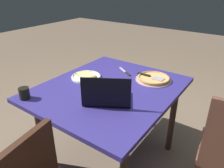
# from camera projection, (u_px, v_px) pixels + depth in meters

# --- Properties ---
(ground_plane) EXTENTS (12.00, 12.00, 0.00)m
(ground_plane) POSITION_uv_depth(u_px,v_px,m) (110.00, 156.00, 2.08)
(ground_plane) COLOR #7D6853
(dining_table) EXTENTS (1.18, 1.02, 0.75)m
(dining_table) POSITION_uv_depth(u_px,v_px,m) (109.00, 96.00, 1.78)
(dining_table) COLOR navy
(dining_table) RESTS_ON ground_plane
(laptop) EXTENTS (0.37, 0.41, 0.22)m
(laptop) POSITION_uv_depth(u_px,v_px,m) (107.00, 96.00, 1.51)
(laptop) COLOR black
(laptop) RESTS_ON dining_table
(pizza_plate) EXTENTS (0.26, 0.26, 0.04)m
(pizza_plate) POSITION_uv_depth(u_px,v_px,m) (86.00, 77.00, 1.90)
(pizza_plate) COLOR white
(pizza_plate) RESTS_ON dining_table
(pizza_tray) EXTENTS (0.31, 0.31, 0.04)m
(pizza_tray) POSITION_uv_depth(u_px,v_px,m) (153.00, 78.00, 1.86)
(pizza_tray) COLOR #A494A6
(pizza_tray) RESTS_ON dining_table
(table_knife) EXTENTS (0.14, 0.20, 0.01)m
(table_knife) POSITION_uv_depth(u_px,v_px,m) (126.00, 72.00, 2.02)
(table_knife) COLOR silver
(table_knife) RESTS_ON dining_table
(drink_cup) EXTENTS (0.08, 0.08, 0.09)m
(drink_cup) POSITION_uv_depth(u_px,v_px,m) (24.00, 93.00, 1.56)
(drink_cup) COLOR black
(drink_cup) RESTS_ON dining_table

